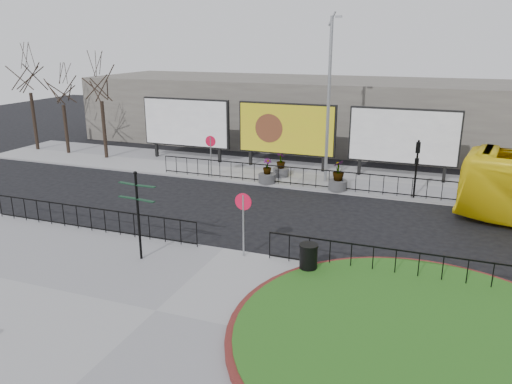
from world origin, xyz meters
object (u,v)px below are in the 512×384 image
at_px(lamp_post, 329,98).
at_px(planter_b, 281,168).
at_px(fingerpost_sign, 138,207).
at_px(billboard_mid, 286,129).
at_px(planter_a, 267,175).
at_px(litter_bin, 308,259).
at_px(planter_c, 338,179).

height_order(lamp_post, planter_b, lamp_post).
distance_m(fingerpost_sign, planter_b, 13.10).
relative_size(billboard_mid, fingerpost_sign, 1.84).
distance_m(billboard_mid, fingerpost_sign, 14.96).
bearing_deg(planter_a, billboard_mid, 90.00).
xyz_separation_m(billboard_mid, litter_bin, (5.15, -13.96, -1.93)).
height_order(billboard_mid, lamp_post, lamp_post).
xyz_separation_m(fingerpost_sign, planter_a, (0.98, 11.35, -1.57)).
bearing_deg(planter_c, litter_bin, -83.96).
bearing_deg(billboard_mid, planter_c, -41.41).
height_order(planter_a, planter_c, planter_c).
relative_size(planter_b, planter_c, 0.87).
distance_m(billboard_mid, planter_b, 2.81).
bearing_deg(lamp_post, litter_bin, -79.87).
height_order(fingerpost_sign, litter_bin, fingerpost_sign).
xyz_separation_m(fingerpost_sign, planter_c, (5.03, 11.35, -1.41)).
bearing_deg(lamp_post, planter_a, -151.98).
xyz_separation_m(litter_bin, planter_c, (-1.10, 10.39, 0.07)).
xyz_separation_m(billboard_mid, fingerpost_sign, (-0.98, -14.92, -0.45)).
height_order(billboard_mid, planter_c, billboard_mid).
bearing_deg(lamp_post, billboard_mid, 146.75).
height_order(billboard_mid, fingerpost_sign, billboard_mid).
distance_m(litter_bin, planter_c, 10.44).
bearing_deg(planter_c, planter_b, 156.89).
relative_size(planter_a, planter_c, 0.85).
xyz_separation_m(lamp_post, planter_a, (-3.01, -1.60, -4.24)).
distance_m(planter_a, planter_b, 1.63).
xyz_separation_m(litter_bin, planter_a, (-5.15, 10.39, -0.09)).
height_order(lamp_post, fingerpost_sign, lamp_post).
height_order(billboard_mid, litter_bin, billboard_mid).
relative_size(billboard_mid, lamp_post, 0.67).
bearing_deg(litter_bin, fingerpost_sign, -171.04).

